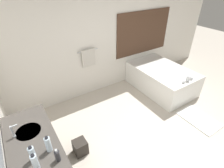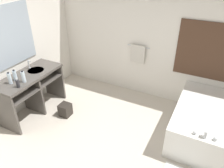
{
  "view_description": "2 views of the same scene",
  "coord_description": "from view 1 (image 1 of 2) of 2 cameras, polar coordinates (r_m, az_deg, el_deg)",
  "views": [
    {
      "loc": [
        -1.84,
        -1.2,
        2.62
      ],
      "look_at": [
        -0.41,
        1.0,
        0.93
      ],
      "focal_mm": 28.0,
      "sensor_mm": 36.0,
      "label": 1
    },
    {
      "loc": [
        1.19,
        -2.02,
        2.88
      ],
      "look_at": [
        -0.39,
        1.08,
        0.77
      ],
      "focal_mm": 35.0,
      "sensor_mm": 36.0,
      "label": 2
    }
  ],
  "objects": [
    {
      "name": "vanity_counter",
      "position": [
        2.64,
        -23.46,
        -20.09
      ],
      "size": [
        0.59,
        1.36,
        0.88
      ],
      "color": "#4C4742",
      "rests_on": "ground_plane"
    },
    {
      "name": "wall_back_with_blinds",
      "position": [
        4.12,
        -4.11,
        14.63
      ],
      "size": [
        7.4,
        0.13,
        2.7
      ],
      "color": "white",
      "rests_on": "ground_plane"
    },
    {
      "name": "water_bottle_2",
      "position": [
        2.21,
        -20.1,
        -17.97
      ],
      "size": [
        0.07,
        0.07,
        0.22
      ],
      "color": "silver",
      "rests_on": "vanity_counter"
    },
    {
      "name": "water_bottle_1",
      "position": [
        2.19,
        -24.57,
        -20.02
      ],
      "size": [
        0.07,
        0.07,
        0.22
      ],
      "color": "silver",
      "rests_on": "vanity_counter"
    },
    {
      "name": "water_bottle_3",
      "position": [
        2.11,
        -23.84,
        -22.27
      ],
      "size": [
        0.07,
        0.07,
        0.22
      ],
      "color": "silver",
      "rests_on": "vanity_counter"
    },
    {
      "name": "ground_plane",
      "position": [
        3.42,
        15.95,
        -19.06
      ],
      "size": [
        16.0,
        16.0,
        0.0
      ],
      "primitive_type": "plane",
      "color": "beige",
      "rests_on": "ground"
    },
    {
      "name": "bath_mat",
      "position": [
        4.18,
        26.52,
        -10.2
      ],
      "size": [
        0.53,
        0.8,
        0.02
      ],
      "color": "white",
      "rests_on": "ground_plane"
    },
    {
      "name": "waste_bin",
      "position": [
        3.18,
        -10.31,
        -19.58
      ],
      "size": [
        0.22,
        0.22,
        0.26
      ],
      "color": "#2D2823",
      "rests_on": "ground_plane"
    },
    {
      "name": "sink_faucet",
      "position": [
        2.54,
        -29.65,
        -13.4
      ],
      "size": [
        0.09,
        0.04,
        0.18
      ],
      "color": "silver",
      "rests_on": "vanity_counter"
    },
    {
      "name": "soap_dispenser",
      "position": [
        2.12,
        -17.4,
        -21.41
      ],
      "size": [
        0.06,
        0.06,
        0.18
      ],
      "color": "#28282D",
      "rests_on": "vanity_counter"
    },
    {
      "name": "bathtub",
      "position": [
        4.69,
        15.77,
        2.05
      ],
      "size": [
        1.08,
        1.66,
        0.7
      ],
      "color": "white",
      "rests_on": "ground_plane"
    }
  ]
}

